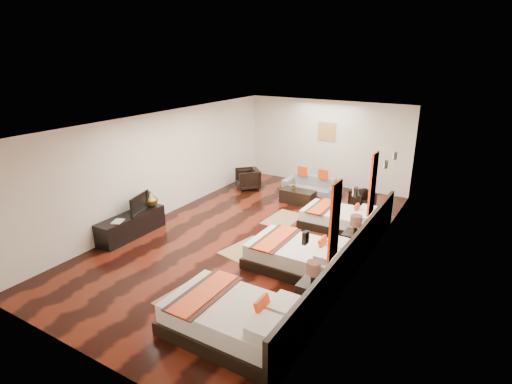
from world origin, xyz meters
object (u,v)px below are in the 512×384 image
Objects in this scene: nightstand_a at (312,293)px; tv at (137,203)px; table_plant at (294,185)px; bed_far at (340,219)px; sofa at (312,185)px; book at (113,221)px; bed_near at (236,320)px; armchair_left at (248,179)px; armchair_right at (362,200)px; coffee_table at (298,197)px; bed_mid at (301,256)px; nightstand_b at (354,241)px; figurine at (150,199)px; tv_console at (131,225)px.

nightstand_a is 4.97m from tv.
table_plant is (-2.58, 4.63, 0.20)m from nightstand_a.
bed_far reaches higher than sofa.
book reaches higher than sofa.
bed_near is at bearing -120.67° from nightstand_a.
armchair_left is 1.25× the size of armchair_right.
coffee_table is at bearing 61.54° from book.
bed_mid is 1.37m from nightstand_b.
bed_near reaches higher than armchair_left.
figurine is at bearing -119.10° from sofa.
armchair_right is 1.85m from coffee_table.
table_plant reaches higher than armchair_right.
nightstand_a is at bearing -57.26° from bed_mid.
book reaches higher than tv_console.
armchair_right is at bearing 14.53° from table_plant.
tv is (-4.14, -2.85, 0.54)m from bed_far.
book is 0.42× the size of armchair_left.
bed_far is at bearing 121.11° from nightstand_b.
figurine is 0.53× the size of armchair_left.
nightstand_a is at bearing -62.13° from coffee_table.
tv_console is at bearing -115.72° from sofa.
nightstand_b reaches higher than table_plant.
table_plant is at bearing 62.99° from book.
book is at bearing -90.00° from figurine.
book is at bearing 160.50° from tv.
armchair_left is at bearing 148.66° from nightstand_b.
sofa is at bearing -41.77° from tv.
nightstand_b reaches higher than book.
bed_far is at bearing 35.99° from tv_console.
bed_far is (-0.00, 4.81, -0.04)m from bed_near.
bed_near is 4.62m from tv.
nightstand_b reaches higher than bed_near.
sofa is at bearing 128.64° from bed_far.
nightstand_a is at bearing -78.05° from bed_far.
nightstand_b is at bearing 20.01° from tv_console.
sofa is at bearing 90.00° from coffee_table.
sofa is at bearing 126.01° from nightstand_b.
tv_console reaches higher than sofa.
bed_mid reaches higher than coffee_table.
nightstand_b reaches higher than tv_console.
bed_near is 1.47m from nightstand_a.
nightstand_b is 3.06× the size of book.
book is 0.80× the size of figurine.
sofa is at bearing 110.61° from bed_mid.
armchair_right is (4.28, 5.13, -0.30)m from book.
armchair_left reaches higher than armchair_right.
armchair_right is 2.00m from table_plant.
book is 0.30× the size of coffee_table.
nightstand_a is 5.22m from coffee_table.
bed_near reaches higher than bed_far.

